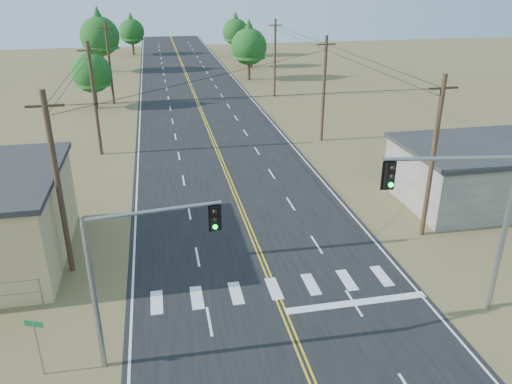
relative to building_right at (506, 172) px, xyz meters
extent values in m
cube|color=black|center=(-19.00, 14.00, -1.99)|extent=(15.00, 200.00, 0.02)
cube|color=#9B9B8D|center=(0.00, 0.00, 0.00)|extent=(15.00, 8.00, 4.00)
cylinder|color=gray|center=(-30.50, -7.00, -1.25)|extent=(0.06, 0.06, 1.50)
cylinder|color=#4C3826|center=(-29.50, -4.00, 3.00)|extent=(0.30, 0.30, 10.00)
cube|color=#4C3826|center=(-29.50, -4.00, 7.20)|extent=(1.80, 0.12, 0.12)
cylinder|color=#4C3826|center=(-29.50, 16.00, 3.00)|extent=(0.30, 0.30, 10.00)
cube|color=#4C3826|center=(-29.50, 16.00, 7.20)|extent=(1.80, 0.12, 0.12)
cylinder|color=#4C3826|center=(-29.50, 36.00, 3.00)|extent=(0.30, 0.30, 10.00)
cube|color=#4C3826|center=(-29.50, 36.00, 7.20)|extent=(1.80, 0.12, 0.12)
cylinder|color=#4C3826|center=(-8.50, -4.00, 3.00)|extent=(0.30, 0.30, 10.00)
cube|color=#4C3826|center=(-8.50, -4.00, 7.20)|extent=(1.80, 0.12, 0.12)
cylinder|color=#4C3826|center=(-8.50, 16.00, 3.00)|extent=(0.30, 0.30, 10.00)
cube|color=#4C3826|center=(-8.50, 16.00, 7.20)|extent=(1.80, 0.12, 0.12)
cylinder|color=#4C3826|center=(-8.50, 36.00, 3.00)|extent=(0.30, 0.30, 10.00)
cube|color=#4C3826|center=(-8.50, 36.00, 7.20)|extent=(1.80, 0.12, 0.12)
cylinder|color=gray|center=(-27.21, -12.00, 1.33)|extent=(0.23, 0.23, 6.67)
cylinder|color=gray|center=(-27.21, -12.00, 4.67)|extent=(0.17, 0.17, 0.57)
cylinder|color=gray|center=(-24.62, -11.72, 4.76)|extent=(5.19, 0.72, 0.15)
cube|color=black|center=(-22.32, -11.46, 4.15)|extent=(0.36, 0.32, 1.05)
sphere|color=black|center=(-22.34, -11.63, 4.48)|extent=(0.19, 0.19, 0.19)
sphere|color=black|center=(-22.34, -11.63, 4.15)|extent=(0.19, 0.19, 0.19)
sphere|color=#0CE533|center=(-22.34, -11.63, 3.81)|extent=(0.19, 0.19, 0.19)
cylinder|color=gray|center=(-9.07, -11.58, 1.84)|extent=(0.26, 0.26, 7.68)
cylinder|color=gray|center=(-12.03, -11.13, 5.79)|extent=(5.94, 1.07, 0.18)
cube|color=black|center=(-14.66, -10.73, 5.07)|extent=(0.43, 0.38, 1.21)
sphere|color=black|center=(-14.63, -10.92, 5.46)|extent=(0.22, 0.22, 0.22)
sphere|color=black|center=(-14.63, -10.92, 5.07)|extent=(0.22, 0.22, 0.22)
sphere|color=#0CE533|center=(-14.63, -10.92, 4.69)|extent=(0.22, 0.22, 0.22)
cylinder|color=gray|center=(-29.59, -12.01, -0.69)|extent=(0.06, 0.06, 2.61)
cube|color=#0D5E31|center=(-29.59, -12.01, 0.51)|extent=(0.74, 0.32, 0.26)
cylinder|color=#3F2D1E|center=(-31.50, 34.11, -0.60)|extent=(0.49, 0.49, 2.80)
cone|color=#154C15|center=(-31.50, 34.11, 3.29)|extent=(4.36, 4.36, 4.98)
sphere|color=#154C15|center=(-31.50, 34.11, 2.28)|extent=(4.67, 4.67, 4.67)
cylinder|color=#3F2D1E|center=(-32.54, 60.18, -0.09)|extent=(0.45, 0.45, 3.83)
cone|color=#154C15|center=(-32.54, 60.18, 5.23)|extent=(5.95, 5.95, 6.80)
sphere|color=#154C15|center=(-32.54, 60.18, 3.85)|extent=(6.38, 6.38, 6.38)
cylinder|color=#3F2D1E|center=(-28.00, 79.75, -0.48)|extent=(0.45, 0.45, 3.03)
cone|color=#154C15|center=(-28.00, 79.75, 3.73)|extent=(4.71, 4.71, 5.39)
sphere|color=#154C15|center=(-28.00, 79.75, 2.63)|extent=(5.05, 5.05, 5.05)
cylinder|color=#3F2D1E|center=(-9.62, 48.46, -0.35)|extent=(0.47, 0.47, 3.30)
cone|color=#154C15|center=(-9.62, 48.46, 4.24)|extent=(5.14, 5.14, 5.87)
sphere|color=#154C15|center=(-9.62, 48.46, 3.04)|extent=(5.50, 5.50, 5.50)
cylinder|color=#3F2D1E|center=(-7.01, 60.03, -0.65)|extent=(0.47, 0.47, 2.71)
cone|color=#154C15|center=(-7.01, 60.03, 3.11)|extent=(4.21, 4.21, 4.81)
sphere|color=#154C15|center=(-7.01, 60.03, 2.13)|extent=(4.51, 4.51, 4.51)
cylinder|color=#3F2D1E|center=(-7.49, 74.04, -0.45)|extent=(0.43, 0.43, 3.10)
cone|color=#154C15|center=(-7.49, 74.04, 3.86)|extent=(4.83, 4.83, 5.52)
sphere|color=#154C15|center=(-7.49, 74.04, 2.74)|extent=(5.17, 5.17, 5.17)
camera|label=1|loc=(-24.24, -29.14, 12.90)|focal=35.00mm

